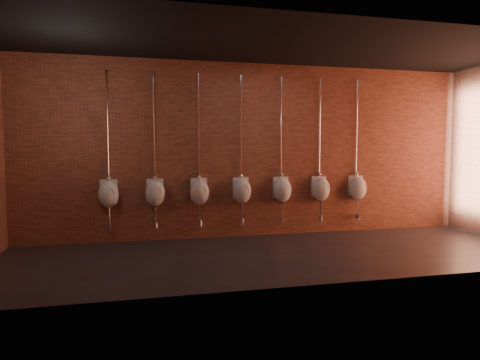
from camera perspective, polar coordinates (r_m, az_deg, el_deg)
The scene contains 9 objects.
ground at distance 6.75m, azimuth 5.50°, elevation -9.85°, with size 8.50×8.50×0.00m, color black.
room_shell at distance 6.56m, azimuth 5.63°, elevation 7.46°, with size 8.54×3.04×3.22m.
urinal_0 at distance 7.62m, azimuth -17.12°, elevation -1.71°, with size 0.36×0.32×2.71m.
urinal_1 at distance 7.61m, azimuth -11.24°, elevation -1.61°, with size 0.36×0.32×2.71m.
urinal_2 at distance 7.68m, azimuth -5.42°, elevation -1.49°, with size 0.36×0.32×2.71m.
urinal_3 at distance 7.83m, azimuth 0.25°, elevation -1.36°, with size 0.36×0.32×2.71m.
urinal_4 at distance 8.05m, azimuth 5.65°, elevation -1.23°, with size 0.36×0.32×2.71m.
urinal_5 at distance 8.34m, azimuth 10.72°, elevation -1.09°, with size 0.36×0.32×2.71m.
urinal_6 at distance 8.69m, azimuth 15.42°, elevation -0.96°, with size 0.36×0.32×2.71m.
Camera 1 is at (-2.15, -6.18, 1.65)m, focal length 32.00 mm.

